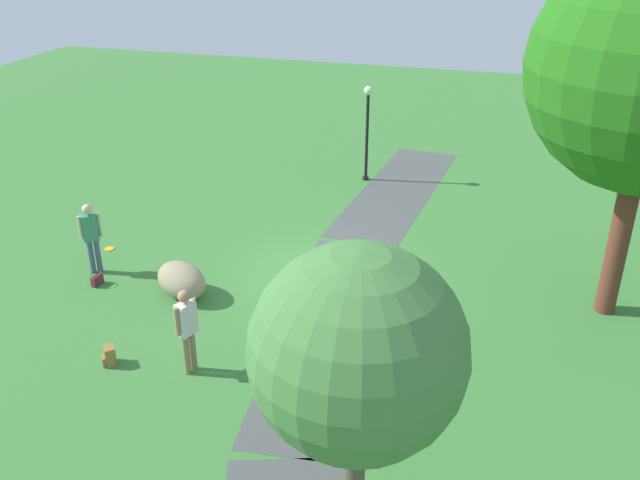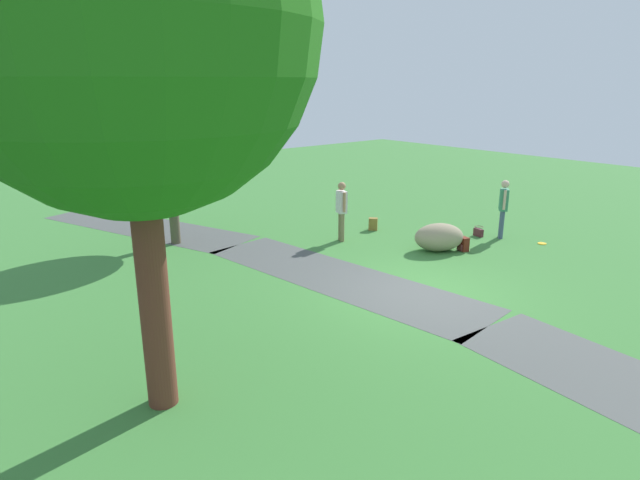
{
  "view_description": "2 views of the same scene",
  "coord_description": "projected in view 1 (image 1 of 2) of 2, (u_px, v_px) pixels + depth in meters",
  "views": [
    {
      "loc": [
        13.84,
        3.98,
        8.15
      ],
      "look_at": [
        0.66,
        0.09,
        1.34
      ],
      "focal_mm": 38.26,
      "sensor_mm": 36.0,
      "label": 1
    },
    {
      "loc": [
        -7.35,
        9.18,
        4.69
      ],
      "look_at": [
        1.86,
        1.43,
        1.12
      ],
      "focal_mm": 30.25,
      "sensor_mm": 36.0,
      "label": 2
    }
  ],
  "objects": [
    {
      "name": "ground_plane",
      "position": [
        324.0,
        277.0,
        16.53
      ],
      "size": [
        48.0,
        48.0,
        0.0
      ],
      "primitive_type": "plane",
      "color": "#3C7A36"
    },
    {
      "name": "footpath_segment_near",
      "position": [
        398.0,
        190.0,
        21.52
      ],
      "size": [
        8.16,
        2.84,
        0.01
      ],
      "color": "#4B4E4D",
      "rests_on": "ground"
    },
    {
      "name": "footpath_segment_mid",
      "position": [
        333.0,
        325.0,
        14.66
      ],
      "size": [
        8.18,
        2.96,
        0.01
      ],
      "color": "#4B4E4D",
      "rests_on": "ground"
    },
    {
      "name": "young_tree_near_path",
      "position": [
        358.0,
        353.0,
        8.15
      ],
      "size": [
        2.69,
        2.69,
        4.69
      ],
      "color": "brown",
      "rests_on": "ground"
    },
    {
      "name": "lamp_post",
      "position": [
        367.0,
        123.0,
        21.51
      ],
      "size": [
        0.28,
        0.28,
        3.08
      ],
      "color": "black",
      "rests_on": "ground"
    },
    {
      "name": "lawn_boulder",
      "position": [
        181.0,
        280.0,
        15.59
      ],
      "size": [
        1.51,
        1.69,
        0.8
      ],
      "color": "gray",
      "rests_on": "ground"
    },
    {
      "name": "woman_with_handbag",
      "position": [
        91.0,
        233.0,
        16.3
      ],
      "size": [
        0.41,
        0.43,
        1.81
      ],
      "color": "#445473",
      "rests_on": "ground"
    },
    {
      "name": "man_near_boulder",
      "position": [
        187.0,
        325.0,
        12.75
      ],
      "size": [
        0.49,
        0.35,
        1.81
      ],
      "color": "olive",
      "rests_on": "ground"
    },
    {
      "name": "handbag_on_grass",
      "position": [
        97.0,
        280.0,
        16.14
      ],
      "size": [
        0.33,
        0.31,
        0.31
      ],
      "color": "#5B252D",
      "rests_on": "ground"
    },
    {
      "name": "backpack_by_boulder",
      "position": [
        171.0,
        275.0,
        16.22
      ],
      "size": [
        0.32,
        0.32,
        0.4
      ],
      "color": "maroon",
      "rests_on": "ground"
    },
    {
      "name": "spare_backpack_on_lawn",
      "position": [
        109.0,
        356.0,
        13.34
      ],
      "size": [
        0.35,
        0.35,
        0.4
      ],
      "color": "olive",
      "rests_on": "ground"
    },
    {
      "name": "frisbee_on_grass",
      "position": [
        109.0,
        249.0,
        17.87
      ],
      "size": [
        0.25,
        0.25,
        0.02
      ],
      "color": "yellow",
      "rests_on": "ground"
    }
  ]
}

